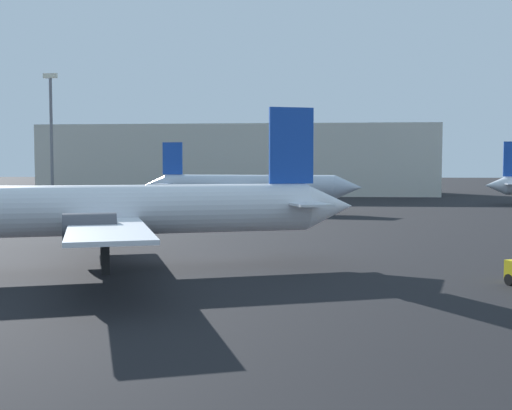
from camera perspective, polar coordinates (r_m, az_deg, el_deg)
airplane_on_taxiway at (r=39.32m, az=-14.82°, el=-0.50°), size 33.45×25.99×9.88m
airplane_far_left at (r=85.05m, az=-0.86°, el=1.63°), size 29.83×21.43×9.25m
light_mast_left at (r=115.56m, az=-17.63°, el=6.33°), size 2.40×0.50×21.63m
terminal_building at (r=139.23m, az=-1.40°, el=3.96°), size 79.97×26.79×14.23m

